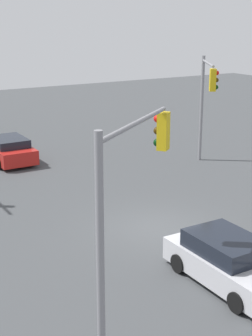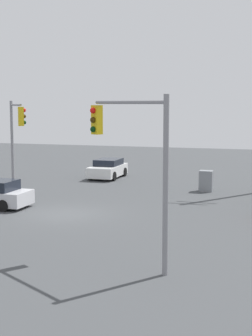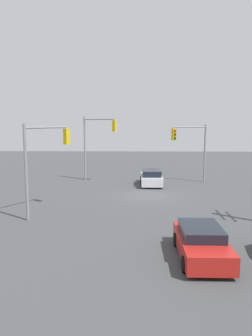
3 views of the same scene
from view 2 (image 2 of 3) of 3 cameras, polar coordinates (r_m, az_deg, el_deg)
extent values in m
plane|color=#424447|center=(25.89, -6.75, -5.09)|extent=(80.00, 80.00, 0.00)
cube|color=silver|center=(38.01, -2.05, -0.28)|extent=(1.88, 4.05, 0.75)
cube|color=black|center=(38.13, -1.95, 0.66)|extent=(1.66, 2.23, 0.46)
cylinder|color=black|center=(36.57, -1.38, -0.93)|extent=(0.22, 0.66, 0.66)
cylinder|color=black|center=(37.18, -3.99, -0.81)|extent=(0.22, 0.66, 0.66)
cylinder|color=black|center=(38.94, -0.19, -0.43)|extent=(0.22, 0.66, 0.66)
cylinder|color=black|center=(39.51, -2.66, -0.33)|extent=(0.22, 0.66, 0.66)
cylinder|color=black|center=(26.94, -13.45, -4.09)|extent=(0.61, 0.22, 0.61)
cylinder|color=black|center=(28.50, -11.57, -3.43)|extent=(0.61, 0.22, 0.61)
cylinder|color=gray|center=(33.34, -12.49, 2.43)|extent=(0.18, 0.18, 5.64)
cylinder|color=gray|center=(31.17, -12.14, 6.85)|extent=(2.60, 3.40, 0.12)
cube|color=gold|center=(29.11, -11.56, 5.63)|extent=(0.43, 0.44, 1.05)
sphere|color=red|center=(29.13, -11.24, 6.30)|extent=(0.22, 0.22, 0.22)
sphere|color=#392605|center=(29.13, -11.23, 5.64)|extent=(0.22, 0.22, 0.22)
sphere|color=black|center=(29.14, -11.21, 4.98)|extent=(0.22, 0.22, 0.22)
cylinder|color=gray|center=(16.22, 4.41, -2.04)|extent=(0.18, 0.18, 5.76)
cylinder|color=gray|center=(17.29, 0.33, 7.30)|extent=(3.04, 1.93, 0.12)
cube|color=gold|center=(18.64, -3.25, 5.36)|extent=(0.44, 0.42, 1.05)
sphere|color=red|center=(18.53, -3.68, 6.38)|extent=(0.22, 0.22, 0.22)
sphere|color=#392605|center=(18.54, -3.67, 5.34)|extent=(0.22, 0.22, 0.22)
sphere|color=black|center=(18.55, -3.66, 4.31)|extent=(0.22, 0.22, 0.22)
cube|color=gray|center=(32.59, 8.87, -1.43)|extent=(0.83, 0.69, 1.31)
camera|label=1|loc=(42.06, -20.12, 9.95)|focal=55.00mm
camera|label=3|loc=(26.81, 52.44, 5.18)|focal=35.00mm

